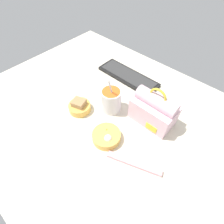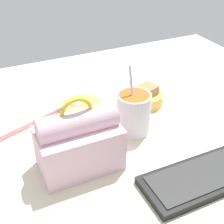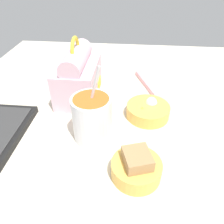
% 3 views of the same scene
% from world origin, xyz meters
% --- Properties ---
extents(desk_surface, '(1.40, 1.10, 0.02)m').
position_xyz_m(desk_surface, '(0.00, 0.00, 0.01)').
color(desk_surface, beige).
rests_on(desk_surface, ground).
extents(lunch_bag, '(0.20, 0.12, 0.20)m').
position_xyz_m(lunch_bag, '(0.19, 0.12, 0.09)').
color(lunch_bag, beige).
rests_on(lunch_bag, desk_surface).
extents(soup_cup, '(0.10, 0.10, 0.20)m').
position_xyz_m(soup_cup, '(-0.01, 0.05, 0.08)').
color(soup_cup, silver).
rests_on(soup_cup, desk_surface).
extents(bento_bowl_sandwich, '(0.11, 0.11, 0.07)m').
position_xyz_m(bento_bowl_sandwich, '(-0.12, -0.06, 0.04)').
color(bento_bowl_sandwich, '#EAB24C').
rests_on(bento_bowl_sandwich, desk_surface).
extents(bento_bowl_snacks, '(0.12, 0.12, 0.05)m').
position_xyz_m(bento_bowl_snacks, '(0.10, -0.10, 0.04)').
color(bento_bowl_snacks, '#EAB24C').
rests_on(bento_bowl_snacks, desk_surface).
extents(chopstick_case, '(0.22, 0.10, 0.02)m').
position_xyz_m(chopstick_case, '(0.26, -0.11, 0.03)').
color(chopstick_case, pink).
rests_on(chopstick_case, desk_surface).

